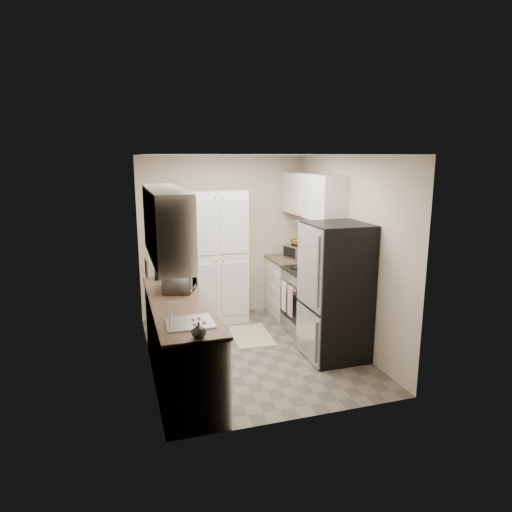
{
  "coord_description": "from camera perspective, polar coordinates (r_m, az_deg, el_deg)",
  "views": [
    {
      "loc": [
        -1.61,
        -5.27,
        2.48
      ],
      "look_at": [
        0.08,
        0.15,
        1.24
      ],
      "focal_mm": 32.0,
      "sensor_mm": 36.0,
      "label": 1
    }
  ],
  "objects": [
    {
      "name": "base_cabinet_left",
      "position": [
        5.29,
        -9.41,
        -10.54
      ],
      "size": [
        0.6,
        2.3,
        0.88
      ],
      "primitive_type": "cube",
      "color": "silver",
      "rests_on": "ground"
    },
    {
      "name": "kitchen_mat",
      "position": [
        6.53,
        -0.59,
        -9.92
      ],
      "size": [
        0.57,
        0.87,
        0.01
      ],
      "primitive_type": "cube",
      "rotation": [
        0.0,
        0.0,
        -0.05
      ],
      "color": "#C0B485",
      "rests_on": "ground"
    },
    {
      "name": "toaster_oven",
      "position": [
        7.12,
        5.33,
        0.54
      ],
      "size": [
        0.4,
        0.45,
        0.22
      ],
      "primitive_type": "cube",
      "rotation": [
        0.0,
        0.0,
        0.3
      ],
      "color": "#A3A3A7",
      "rests_on": "countertop_right"
    },
    {
      "name": "pantry_cabinet",
      "position": [
        6.89,
        -5.13,
        -0.11
      ],
      "size": [
        0.9,
        0.55,
        2.0
      ],
      "primitive_type": "cube",
      "color": "silver",
      "rests_on": "ground"
    },
    {
      "name": "wine_bottle",
      "position": [
        6.0,
        -12.29,
        -1.68
      ],
      "size": [
        0.07,
        0.07,
        0.27
      ],
      "primitive_type": "cylinder",
      "color": "black",
      "rests_on": "countertop_left"
    },
    {
      "name": "ground",
      "position": [
        6.04,
        -0.32,
        -11.9
      ],
      "size": [
        3.2,
        3.2,
        0.0
      ],
      "primitive_type": "plane",
      "color": "#665B4C",
      "rests_on": "ground"
    },
    {
      "name": "room_shell",
      "position": [
        5.56,
        -0.49,
        3.5
      ],
      "size": [
        2.64,
        3.24,
        2.52
      ],
      "color": "#C0B09B",
      "rests_on": "ground"
    },
    {
      "name": "fruit_basket",
      "position": [
        7.09,
        5.4,
        1.86
      ],
      "size": [
        0.36,
        0.36,
        0.11
      ],
      "primitive_type": null,
      "rotation": [
        0.0,
        0.0,
        0.43
      ],
      "color": "orange",
      "rests_on": "toaster_oven"
    },
    {
      "name": "base_cabinet_right",
      "position": [
        7.25,
        4.42,
        -4.03
      ],
      "size": [
        0.6,
        0.8,
        0.88
      ],
      "primitive_type": "cube",
      "color": "silver",
      "rests_on": "ground"
    },
    {
      "name": "cutting_board",
      "position": [
        6.03,
        -10.95,
        -1.44
      ],
      "size": [
        0.11,
        0.23,
        0.3
      ],
      "primitive_type": "cube",
      "rotation": [
        0.0,
        0.0,
        0.4
      ],
      "color": "green",
      "rests_on": "countertop_left"
    },
    {
      "name": "microwave",
      "position": [
        5.51,
        -9.46,
        -2.8
      ],
      "size": [
        0.48,
        0.58,
        0.27
      ],
      "primitive_type": "imported",
      "rotation": [
        0.0,
        0.0,
        1.23
      ],
      "color": "silver",
      "rests_on": "countertop_left"
    },
    {
      "name": "countertop_left",
      "position": [
        5.13,
        -9.59,
        -5.8
      ],
      "size": [
        0.63,
        2.33,
        0.04
      ],
      "primitive_type": "cube",
      "color": "brown",
      "rests_on": "base_cabinet_left"
    },
    {
      "name": "countertop_right",
      "position": [
        7.14,
        4.48,
        -0.48
      ],
      "size": [
        0.63,
        0.83,
        0.04
      ],
      "primitive_type": "cube",
      "color": "brown",
      "rests_on": "base_cabinet_right"
    },
    {
      "name": "refrigerator",
      "position": [
        5.72,
        9.96,
        -4.4
      ],
      "size": [
        0.7,
        0.72,
        1.7
      ],
      "primitive_type": "cube",
      "color": "#B7B7BC",
      "rests_on": "ground"
    },
    {
      "name": "flower_vase",
      "position": [
        4.08,
        -7.18,
        -9.18
      ],
      "size": [
        0.18,
        0.18,
        0.14
      ],
      "primitive_type": "imported",
      "rotation": [
        0.0,
        0.0,
        0.4
      ],
      "color": "white",
      "rests_on": "countertop_left"
    },
    {
      "name": "electric_range",
      "position": [
        6.53,
        6.9,
        -5.59
      ],
      "size": [
        0.71,
        0.78,
        1.13
      ],
      "color": "#B7B7BC",
      "rests_on": "ground"
    }
  ]
}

